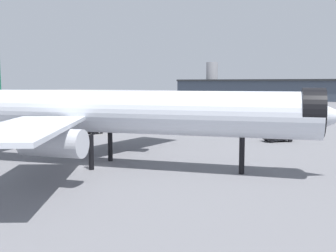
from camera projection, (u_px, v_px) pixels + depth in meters
name	position (u px, v px, depth m)	size (l,w,h in m)	color
ground	(89.00, 166.00, 55.29)	(900.00, 900.00, 0.00)	slate
airliner_near_gate	(116.00, 113.00, 54.76)	(59.00, 52.76, 16.86)	silver
terminal_building	(316.00, 90.00, 248.94)	(198.33, 41.08, 25.74)	#3D4756
service_truck_front	(279.00, 134.00, 78.03)	(5.52, 5.51, 3.00)	black
baggage_tug_wing	(95.00, 130.00, 89.84)	(2.35, 3.42, 1.85)	black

